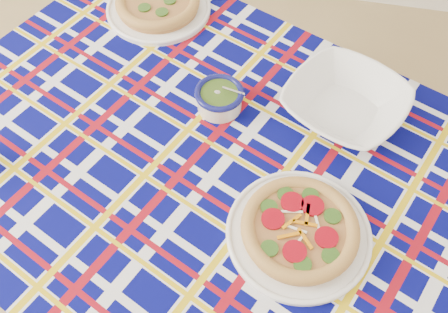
% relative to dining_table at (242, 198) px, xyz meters
% --- Properties ---
extents(dining_table, '(1.71, 1.43, 0.69)m').
position_rel_dining_table_xyz_m(dining_table, '(0.00, 0.00, 0.00)').
color(dining_table, brown).
rests_on(dining_table, floor).
extents(tablecloth, '(1.75, 1.47, 0.10)m').
position_rel_dining_table_xyz_m(tablecloth, '(-0.00, 0.00, 0.02)').
color(tablecloth, '#040656').
rests_on(tablecloth, dining_table).
extents(main_focaccia_plate, '(0.37, 0.37, 0.06)m').
position_rel_dining_table_xyz_m(main_focaccia_plate, '(0.12, -0.10, 0.10)').
color(main_focaccia_plate, '#A86F3B').
rests_on(main_focaccia_plate, tablecloth).
extents(pesto_bowl, '(0.15, 0.15, 0.07)m').
position_rel_dining_table_xyz_m(pesto_bowl, '(-0.09, 0.18, 0.10)').
color(pesto_bowl, '#273F11').
rests_on(pesto_bowl, tablecloth).
extents(serving_bowl, '(0.35, 0.35, 0.06)m').
position_rel_dining_table_xyz_m(serving_bowl, '(0.19, 0.22, 0.10)').
color(serving_bowl, white).
rests_on(serving_bowl, tablecloth).
extents(second_focaccia_plate, '(0.39, 0.39, 0.05)m').
position_rel_dining_table_xyz_m(second_focaccia_plate, '(-0.32, 0.48, 0.10)').
color(second_focaccia_plate, '#A86F3B').
rests_on(second_focaccia_plate, tablecloth).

